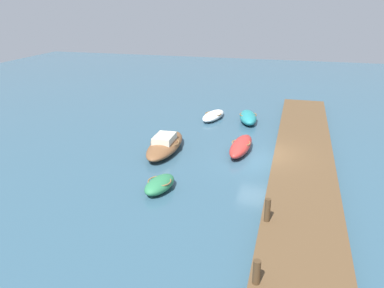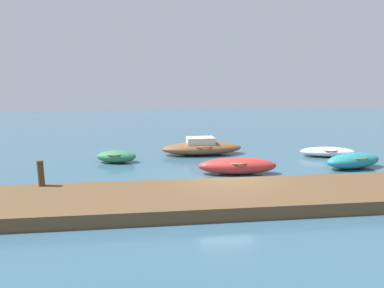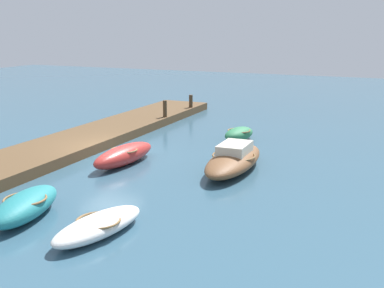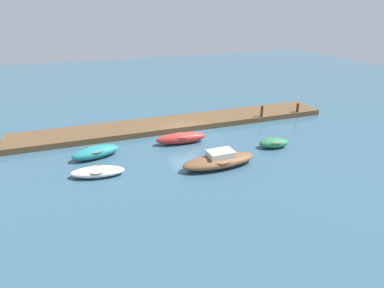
% 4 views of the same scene
% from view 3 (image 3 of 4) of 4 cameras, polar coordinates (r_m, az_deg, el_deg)
% --- Properties ---
extents(ground_plane, '(84.00, 84.00, 0.00)m').
position_cam_3_polar(ground_plane, '(22.66, -9.75, -1.40)').
color(ground_plane, '#33566B').
extents(dock_platform, '(27.85, 3.41, 0.48)m').
position_cam_3_polar(dock_platform, '(24.01, -14.66, -0.21)').
color(dock_platform, brown).
rests_on(dock_platform, ground_plane).
extents(motorboat_brown, '(5.19, 1.87, 1.12)m').
position_cam_3_polar(motorboat_brown, '(20.13, 4.99, -1.80)').
color(motorboat_brown, brown).
rests_on(motorboat_brown, ground_plane).
extents(rowboat_white, '(3.50, 1.79, 0.58)m').
position_cam_3_polar(rowboat_white, '(14.23, -11.04, -9.46)').
color(rowboat_white, white).
rests_on(rowboat_white, ground_plane).
extents(dinghy_green, '(2.44, 1.51, 0.70)m').
position_cam_3_polar(dinghy_green, '(25.39, 5.60, 1.21)').
color(dinghy_green, '#2D7A4C').
rests_on(dinghy_green, ground_plane).
extents(rowboat_red, '(4.01, 1.42, 0.84)m').
position_cam_3_polar(rowboat_red, '(21.10, -8.07, -1.27)').
color(rowboat_red, '#B72D28').
rests_on(rowboat_red, ground_plane).
extents(rowboat_teal, '(3.53, 1.97, 0.82)m').
position_cam_3_polar(rowboat_teal, '(15.97, -19.15, -6.91)').
color(rowboat_teal, teal).
rests_on(rowboat_teal, ground_plane).
extents(mooring_post_west, '(0.25, 0.25, 0.86)m').
position_cam_3_polar(mooring_post_west, '(32.88, -0.14, 5.11)').
color(mooring_post_west, '#47331E').
rests_on(mooring_post_west, dock_platform).
extents(mooring_post_mid_west, '(0.24, 0.24, 1.02)m').
position_cam_3_polar(mooring_post_mid_west, '(29.39, -3.24, 4.21)').
color(mooring_post_mid_west, '#47331E').
rests_on(mooring_post_mid_west, dock_platform).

